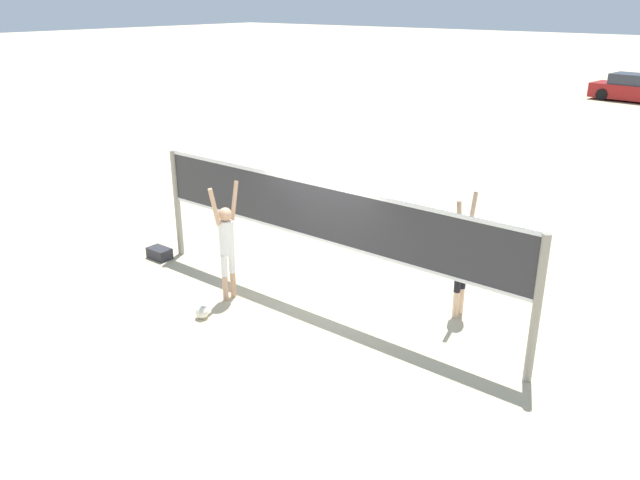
% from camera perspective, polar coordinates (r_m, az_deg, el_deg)
% --- Properties ---
extents(ground_plane, '(200.00, 200.00, 0.00)m').
position_cam_1_polar(ground_plane, '(11.80, -0.00, -5.89)').
color(ground_plane, beige).
extents(volleyball_net, '(8.13, 0.13, 2.36)m').
position_cam_1_polar(volleyball_net, '(11.14, -0.00, 1.60)').
color(volleyball_net, gray).
rests_on(volleyball_net, ground_plane).
extents(player_spiker, '(0.28, 0.72, 2.27)m').
position_cam_1_polar(player_spiker, '(11.67, -8.54, 0.02)').
color(player_spiker, tan).
rests_on(player_spiker, ground_plane).
extents(player_blocker, '(0.28, 0.72, 2.28)m').
position_cam_1_polar(player_blocker, '(11.18, 12.91, -1.24)').
color(player_blocker, beige).
rests_on(player_blocker, ground_plane).
extents(volleyball, '(0.24, 0.24, 0.24)m').
position_cam_1_polar(volleyball, '(11.46, -10.73, -6.50)').
color(volleyball, silver).
rests_on(volleyball, ground_plane).
extents(gear_bag, '(0.53, 0.33, 0.24)m').
position_cam_1_polar(gear_bag, '(14.21, -14.46, -1.18)').
color(gear_bag, '#2D2D33').
rests_on(gear_bag, ground_plane).
extents(parked_car_mid, '(4.51, 2.33, 1.48)m').
position_cam_1_polar(parked_car_mid, '(39.38, 26.69, 12.22)').
color(parked_car_mid, maroon).
rests_on(parked_car_mid, ground_plane).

